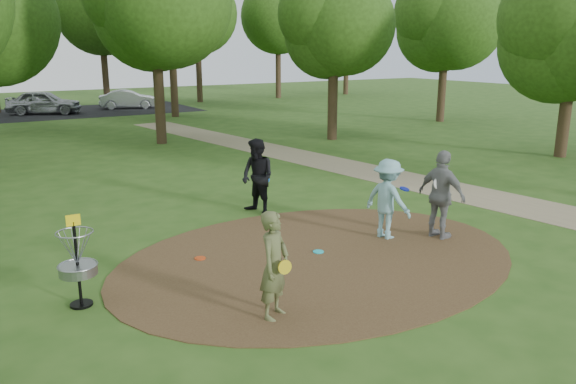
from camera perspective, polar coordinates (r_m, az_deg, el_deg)
ground at (r=11.25m, az=3.22°, el=-6.74°), size 100.00×100.00×0.00m
dirt_clearing at (r=11.25m, az=3.23°, el=-6.69°), size 8.40×8.40×0.02m
footpath at (r=16.90m, az=17.63°, el=-0.13°), size 7.55×39.89×0.01m
parking_lot at (r=39.63m, az=-19.93°, el=7.73°), size 14.00×8.00×0.01m
player_observer_with_disc at (r=8.60m, az=-1.39°, el=-7.46°), size 0.75×0.69×1.71m
player_throwing_with_disc at (r=12.34m, az=10.10°, el=-0.72°), size 1.12×1.25×1.76m
player_walking_with_disc at (r=13.99m, az=-3.11°, el=1.56°), size 0.91×1.06×1.89m
player_waiting_with_disc at (r=12.55m, az=15.34°, el=-0.30°), size 0.64×1.20×1.95m
disc_ground_cyan at (r=11.52m, az=3.11°, el=-6.07°), size 0.22×0.22×0.02m
disc_ground_red at (r=11.30m, az=-8.92°, el=-6.66°), size 0.22×0.22×0.02m
car_left at (r=38.65m, az=-23.55°, el=8.35°), size 4.70×3.37×1.49m
car_right at (r=40.37m, az=-15.92°, el=9.04°), size 4.04×2.35×1.26m
disc_golf_basket at (r=9.57m, az=-20.68°, el=-5.99°), size 0.63×0.63×1.54m
tree_ring at (r=19.60m, az=-8.81°, el=17.78°), size 36.66×45.44×9.09m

